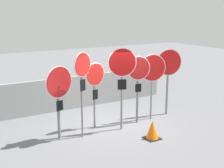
{
  "coord_description": "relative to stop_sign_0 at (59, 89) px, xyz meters",
  "views": [
    {
      "loc": [
        -5.11,
        -8.25,
        3.74
      ],
      "look_at": [
        -0.19,
        0.0,
        1.45
      ],
      "focal_mm": 50.0,
      "sensor_mm": 36.0,
      "label": 1
    }
  ],
  "objects": [
    {
      "name": "ground_plane",
      "position": [
        1.99,
        0.02,
        -1.53
      ],
      "size": [
        40.0,
        40.0,
        0.0
      ],
      "primitive_type": "plane",
      "color": "slate"
    },
    {
      "name": "stop_sign_2",
      "position": [
        1.32,
        0.27,
        0.04
      ],
      "size": [
        0.74,
        0.2,
        2.15
      ],
      "rotation": [
        0.0,
        0.0,
        0.23
      ],
      "color": "slate",
      "rests_on": "ground"
    },
    {
      "name": "stop_sign_0",
      "position": [
        0.0,
        0.0,
        0.0
      ],
      "size": [
        0.91,
        0.33,
        2.21
      ],
      "rotation": [
        0.0,
        0.0,
        0.32
      ],
      "color": "slate",
      "rests_on": "ground"
    },
    {
      "name": "stop_sign_4",
      "position": [
        2.75,
        -0.07,
        0.09
      ],
      "size": [
        0.79,
        0.22,
        2.31
      ],
      "rotation": [
        0.0,
        0.0,
        -0.24
      ],
      "color": "slate",
      "rests_on": "ground"
    },
    {
      "name": "stop_sign_1",
      "position": [
        0.64,
        -0.24,
        0.43
      ],
      "size": [
        0.67,
        0.35,
        2.58
      ],
      "rotation": [
        0.0,
        0.0,
        0.46
      ],
      "color": "slate",
      "rests_on": "ground"
    },
    {
      "name": "stop_sign_3",
      "position": [
        1.95,
        -0.33,
        0.43
      ],
      "size": [
        0.85,
        0.33,
        2.63
      ],
      "rotation": [
        0.0,
        0.0,
        -0.35
      ],
      "color": "slate",
      "rests_on": "ground"
    },
    {
      "name": "stop_sign_6",
      "position": [
        4.18,
        0.09,
        0.2
      ],
      "size": [
        0.93,
        0.29,
        2.41
      ],
      "rotation": [
        0.0,
        0.0,
        -0.27
      ],
      "color": "slate",
      "rests_on": "ground"
    },
    {
      "name": "fence_back",
      "position": [
        1.99,
        2.51,
        -0.9
      ],
      "size": [
        7.22,
        0.12,
        1.26
      ],
      "color": "gray",
      "rests_on": "ground"
    },
    {
      "name": "traffic_cone_0",
      "position": [
        2.35,
        -1.39,
        -1.26
      ],
      "size": [
        0.45,
        0.45,
        0.56
      ],
      "color": "black",
      "rests_on": "ground"
    },
    {
      "name": "stop_sign_5",
      "position": [
        3.37,
        -0.03,
        0.18
      ],
      "size": [
        0.92,
        0.28,
        2.3
      ],
      "rotation": [
        0.0,
        0.0,
        -0.26
      ],
      "color": "slate",
      "rests_on": "ground"
    }
  ]
}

